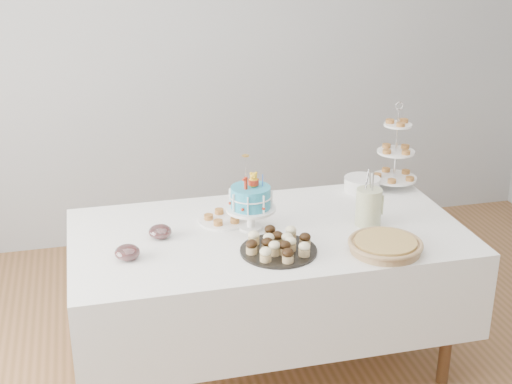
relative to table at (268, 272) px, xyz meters
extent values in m
cube|color=#A6A8AB|center=(0.00, 1.70, 0.81)|extent=(5.00, 0.04, 2.70)
cube|color=white|center=(0.00, 0.00, 0.00)|extent=(1.92, 1.02, 0.45)
cylinder|color=#542F1C|center=(-0.82, -0.37, -0.21)|extent=(0.06, 0.06, 0.67)
cylinder|color=#542F1C|center=(0.82, -0.37, -0.21)|extent=(0.06, 0.06, 0.67)
cylinder|color=#542F1C|center=(-0.82, 0.37, -0.21)|extent=(0.06, 0.06, 0.67)
cylinder|color=#542F1C|center=(0.82, 0.37, -0.21)|extent=(0.06, 0.06, 0.67)
cylinder|color=teal|center=(-0.08, 0.04, 0.40)|extent=(0.19, 0.19, 0.11)
torus|color=white|center=(-0.08, 0.04, 0.40)|extent=(0.21, 0.21, 0.01)
cube|color=#AD2612|center=(-0.11, 0.02, 0.48)|extent=(0.02, 0.02, 0.06)
cylinder|color=blue|center=(-0.02, 0.04, 0.48)|extent=(0.01, 0.01, 0.06)
cylinder|color=silver|center=(-0.10, 0.06, 0.52)|extent=(0.00, 0.00, 0.15)
cylinder|color=#EFB142|center=(-0.10, 0.06, 0.60)|extent=(0.04, 0.04, 0.01)
cylinder|color=black|center=(-0.01, -0.23, 0.23)|extent=(0.36, 0.36, 0.01)
ellipsoid|color=black|center=(-0.08, -0.23, 0.28)|extent=(0.05, 0.05, 0.04)
ellipsoid|color=beige|center=(0.06, -0.23, 0.28)|extent=(0.05, 0.05, 0.04)
cylinder|color=tan|center=(0.46, -0.35, 0.25)|extent=(0.32, 0.32, 0.04)
cylinder|color=#A78241|center=(0.46, -0.35, 0.27)|extent=(0.29, 0.29, 0.02)
torus|color=tan|center=(0.46, -0.35, 0.27)|extent=(0.35, 0.35, 0.02)
cylinder|color=silver|center=(0.84, 0.40, 0.46)|extent=(0.01, 0.01, 0.46)
cylinder|color=white|center=(0.84, 0.40, 0.28)|extent=(0.26, 0.26, 0.01)
cylinder|color=white|center=(0.84, 0.40, 0.44)|extent=(0.21, 0.21, 0.01)
cylinder|color=white|center=(0.84, 0.40, 0.59)|extent=(0.16, 0.16, 0.01)
torus|color=silver|center=(0.84, 0.40, 0.70)|extent=(0.05, 0.01, 0.05)
cylinder|color=white|center=(0.64, 0.39, 0.27)|extent=(0.20, 0.20, 0.08)
cylinder|color=white|center=(-0.19, 0.16, 0.23)|extent=(0.25, 0.25, 0.01)
ellipsoid|color=silver|center=(-0.69, -0.14, 0.26)|extent=(0.11, 0.11, 0.07)
cylinder|color=#530707|center=(-0.69, -0.14, 0.25)|extent=(0.08, 0.08, 0.03)
ellipsoid|color=silver|center=(-0.52, 0.05, 0.26)|extent=(0.11, 0.11, 0.07)
cylinder|color=#530707|center=(-0.52, 0.05, 0.25)|extent=(0.08, 0.08, 0.03)
cylinder|color=silver|center=(0.50, -0.05, 0.32)|extent=(0.13, 0.13, 0.19)
cylinder|color=silver|center=(0.56, -0.07, 0.34)|extent=(0.01, 0.01, 0.10)
camera|label=1|loc=(-0.82, -3.06, 1.70)|focal=50.00mm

